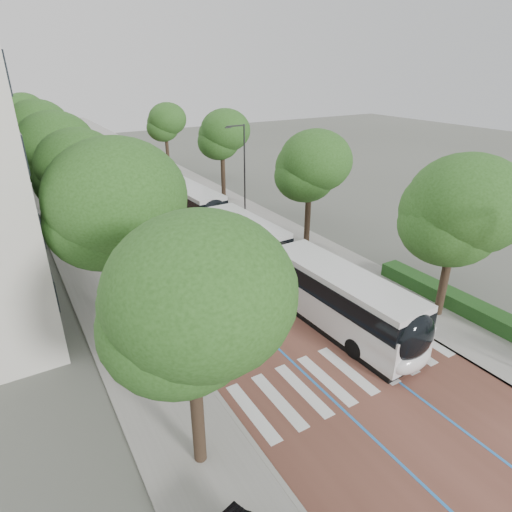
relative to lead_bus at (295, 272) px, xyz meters
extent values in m
plane|color=#51544C|center=(-2.04, -7.73, -1.63)|extent=(160.00, 160.00, 0.00)
cube|color=#563026|center=(-2.04, 32.27, -1.62)|extent=(11.00, 140.00, 0.02)
cube|color=gray|center=(-9.54, 32.27, -1.57)|extent=(4.00, 140.00, 0.12)
cube|color=gray|center=(5.46, 32.27, -1.57)|extent=(4.00, 140.00, 0.12)
cube|color=gray|center=(-7.64, 32.27, -1.57)|extent=(0.20, 140.00, 0.14)
cube|color=gray|center=(3.56, 32.27, -1.57)|extent=(0.20, 140.00, 0.14)
cube|color=silver|center=(-6.84, -6.73, -1.60)|extent=(0.55, 3.60, 0.01)
cube|color=silver|center=(-5.59, -6.73, -1.60)|extent=(0.55, 3.60, 0.01)
cube|color=silver|center=(-4.34, -6.73, -1.60)|extent=(0.55, 3.60, 0.01)
cube|color=silver|center=(-3.09, -6.73, -1.60)|extent=(0.55, 3.60, 0.01)
cube|color=silver|center=(-1.84, -6.73, -1.60)|extent=(0.55, 3.60, 0.01)
cube|color=silver|center=(-0.59, -6.73, -1.60)|extent=(0.55, 3.60, 0.01)
cube|color=silver|center=(0.66, -6.73, -1.60)|extent=(0.55, 3.60, 0.01)
cube|color=silver|center=(1.91, -6.73, -1.60)|extent=(0.55, 3.60, 0.01)
cube|color=silver|center=(3.16, -6.73, -1.60)|extent=(0.55, 3.60, 0.01)
cube|color=blue|center=(-3.64, 32.27, -1.60)|extent=(0.12, 126.00, 0.01)
cube|color=blue|center=(-0.44, 32.27, -1.60)|extent=(0.12, 126.00, 0.01)
cube|color=black|center=(-12.49, 20.27, 1.37)|extent=(0.12, 38.00, 1.60)
cube|color=black|center=(-12.49, 20.27, 4.57)|extent=(0.12, 38.00, 1.60)
cube|color=black|center=(-12.49, 20.27, 7.77)|extent=(0.12, 38.00, 1.60)
cube|color=#174217|center=(7.06, -7.73, -1.11)|extent=(1.20, 14.00, 0.80)
cylinder|color=#2F2E31|center=(4.76, 14.27, 2.49)|extent=(0.14, 0.14, 8.00)
cube|color=#2F2E31|center=(3.96, 14.27, 6.39)|extent=(1.70, 0.12, 0.12)
cube|color=#2F2E31|center=(3.26, 14.27, 6.31)|extent=(0.50, 0.20, 0.10)
cylinder|color=#2F2E31|center=(-8.14, 0.27, 2.49)|extent=(0.14, 0.14, 8.00)
cylinder|color=black|center=(-9.54, -7.73, 0.55)|extent=(0.44, 0.44, 4.36)
ellipsoid|color=#214717|center=(-9.54, -7.73, 4.52)|extent=(5.63, 5.63, 4.78)
cylinder|color=black|center=(-9.54, 1.27, 0.75)|extent=(0.44, 0.44, 4.75)
ellipsoid|color=#214717|center=(-9.54, 1.27, 5.06)|extent=(6.29, 6.29, 5.35)
cylinder|color=black|center=(-9.54, 10.27, 0.67)|extent=(0.44, 0.44, 4.60)
ellipsoid|color=#214717|center=(-9.54, 10.27, 4.86)|extent=(5.16, 5.16, 4.38)
cylinder|color=black|center=(-9.54, 20.27, 0.58)|extent=(0.44, 0.44, 4.41)
ellipsoid|color=#214717|center=(-9.54, 20.27, 4.58)|extent=(6.19, 6.19, 5.26)
cylinder|color=black|center=(-9.54, 32.27, 0.60)|extent=(0.44, 0.44, 4.46)
ellipsoid|color=#214717|center=(-9.54, 32.27, 4.65)|extent=(6.27, 6.27, 5.33)
cylinder|color=black|center=(-9.54, 47.27, 0.72)|extent=(0.44, 0.44, 4.69)
ellipsoid|color=#214717|center=(-9.54, 47.27, 4.98)|extent=(5.12, 5.12, 4.36)
cylinder|color=black|center=(5.66, -5.73, 0.44)|extent=(0.44, 0.44, 4.14)
ellipsoid|color=#214717|center=(5.66, -5.73, 4.20)|extent=(5.84, 5.84, 4.97)
cylinder|color=black|center=(5.66, 6.27, 0.43)|extent=(0.44, 0.44, 4.11)
ellipsoid|color=#214717|center=(5.66, 6.27, 4.17)|extent=(5.23, 5.23, 4.45)
cylinder|color=black|center=(5.66, 20.27, 0.58)|extent=(0.44, 0.44, 4.42)
ellipsoid|color=#214717|center=(5.66, 20.27, 4.60)|extent=(4.82, 4.82, 4.10)
cylinder|color=black|center=(5.66, 36.27, 0.40)|extent=(0.44, 0.44, 4.06)
ellipsoid|color=#214717|center=(5.66, 36.27, 4.09)|extent=(4.76, 4.76, 4.05)
cylinder|color=black|center=(-0.04, 1.30, 0.15)|extent=(2.33, 0.98, 2.30)
cube|color=silver|center=(0.13, -3.83, -0.37)|extent=(2.81, 9.44, 1.82)
cube|color=black|center=(0.13, -3.83, 0.77)|extent=(2.84, 9.25, 0.97)
cube|color=silver|center=(0.13, -3.83, 1.42)|extent=(2.75, 9.25, 0.31)
cube|color=black|center=(0.13, -3.83, -1.45)|extent=(2.74, 9.06, 0.35)
cube|color=silver|center=(-0.18, 5.62, -0.37)|extent=(2.75, 7.82, 1.82)
cube|color=black|center=(-0.18, 5.62, 0.77)|extent=(2.79, 7.66, 0.97)
cube|color=silver|center=(-0.18, 5.62, 1.42)|extent=(2.70, 7.66, 0.31)
cube|color=black|center=(-0.18, 5.62, -1.45)|extent=(2.69, 7.51, 0.35)
ellipsoid|color=black|center=(0.28, -8.36, 0.38)|extent=(2.38, 1.18, 2.28)
ellipsoid|color=silver|center=(0.28, -8.41, -0.76)|extent=(2.38, 1.08, 1.14)
cylinder|color=black|center=(-0.93, -6.14, -1.13)|extent=(0.33, 1.01, 1.00)
cylinder|color=black|center=(1.33, -6.07, -1.13)|extent=(0.33, 1.01, 1.00)
cylinder|color=black|center=(-1.37, 7.25, -1.13)|extent=(0.33, 1.01, 1.00)
cylinder|color=black|center=(0.89, 7.32, -1.13)|extent=(0.33, 1.01, 1.00)
cylinder|color=black|center=(-1.10, -0.79, -1.13)|extent=(0.33, 1.01, 1.00)
cylinder|color=black|center=(1.15, -0.71, -1.13)|extent=(0.33, 1.01, 1.00)
cube|color=silver|center=(-0.14, 16.87, -0.37)|extent=(3.14, 12.12, 1.82)
cube|color=black|center=(-0.14, 16.87, 0.77)|extent=(3.17, 11.88, 0.97)
cube|color=silver|center=(-0.14, 16.87, 1.42)|extent=(3.08, 11.87, 0.31)
cube|color=black|center=(-0.14, 16.87, -1.45)|extent=(3.06, 11.63, 0.35)
ellipsoid|color=black|center=(0.17, 11.03, 0.38)|extent=(2.41, 1.22, 2.28)
ellipsoid|color=silver|center=(0.17, 10.98, -0.76)|extent=(2.40, 1.12, 1.14)
cylinder|color=black|center=(-1.08, 13.21, -1.13)|extent=(0.35, 1.01, 1.00)
cylinder|color=black|center=(1.18, 13.34, -1.13)|extent=(0.35, 1.01, 1.00)
cylinder|color=black|center=(-1.48, 20.60, -1.13)|extent=(0.35, 1.01, 1.00)
cylinder|color=black|center=(0.78, 20.72, -1.13)|extent=(0.35, 1.01, 1.00)
cube|color=silver|center=(0.18, 28.75, -0.37)|extent=(3.18, 12.12, 1.82)
cube|color=black|center=(0.18, 28.75, 0.77)|extent=(3.21, 11.89, 0.97)
cube|color=silver|center=(0.18, 28.75, 1.42)|extent=(3.12, 11.88, 0.31)
cube|color=black|center=(0.18, 28.75, -1.45)|extent=(3.10, 11.64, 0.35)
ellipsoid|color=black|center=(0.51, 22.91, 0.38)|extent=(2.41, 1.23, 2.28)
ellipsoid|color=silver|center=(0.51, 22.86, -0.76)|extent=(2.40, 1.13, 1.14)
cylinder|color=black|center=(-0.75, 25.09, -1.13)|extent=(0.36, 1.02, 1.00)
cylinder|color=black|center=(1.51, 25.22, -1.13)|extent=(0.36, 1.02, 1.00)
cylinder|color=black|center=(-1.17, 32.48, -1.13)|extent=(0.36, 1.02, 1.00)
cylinder|color=black|center=(1.09, 32.61, -1.13)|extent=(0.36, 1.02, 1.00)
camera|label=1|loc=(-13.40, -17.93, 11.11)|focal=30.00mm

